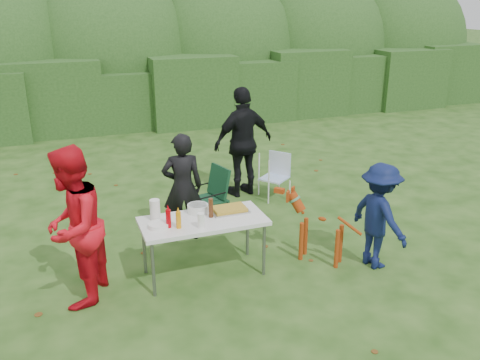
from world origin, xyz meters
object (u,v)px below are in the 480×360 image
object	(u,v)px
dog	(322,229)
camping_chair	(208,197)
child	(379,216)
lawn_chair	(274,176)
person_cook	(183,187)
beer_bottle	(211,208)
person_red_jacket	(73,228)
person_black_puffy	(243,142)
folding_table	(203,223)
paper_towel_roll	(155,210)
ketchup_bottle	(168,219)
mustard_bottle	(179,220)

from	to	relation	value
dog	camping_chair	xyz separation A→B (m)	(-1.04, 1.58, -0.01)
child	lawn_chair	world-z (taller)	child
person_cook	lawn_chair	xyz separation A→B (m)	(1.82, 0.96, -0.38)
beer_bottle	person_red_jacket	bearing A→B (deg)	-176.70
person_cook	child	bearing A→B (deg)	151.58
child	camping_chair	distance (m)	2.54
person_black_puffy	beer_bottle	world-z (taller)	person_black_puffy
folding_table	lawn_chair	size ratio (longest dim) A/B	1.94
lawn_chair	paper_towel_roll	size ratio (longest dim) A/B	2.98
lawn_chair	person_cook	bearing A→B (deg)	-10.65
lawn_chair	person_red_jacket	bearing A→B (deg)	-6.37
person_cook	person_red_jacket	bearing A→B (deg)	45.80
ketchup_bottle	person_black_puffy	bearing A→B (deg)	52.90
folding_table	dog	bearing A→B (deg)	-7.72
folding_table	child	xyz separation A→B (m)	(2.12, -0.54, -0.01)
folding_table	mustard_bottle	size ratio (longest dim) A/B	7.50
person_black_puffy	lawn_chair	world-z (taller)	person_black_puffy
dog	beer_bottle	bearing A→B (deg)	37.14
paper_towel_roll	beer_bottle	bearing A→B (deg)	-12.48
lawn_chair	mustard_bottle	world-z (taller)	mustard_bottle
person_black_puffy	child	distance (m)	3.00
person_cook	lawn_chair	distance (m)	2.10
person_cook	folding_table	bearing A→B (deg)	97.90
person_red_jacket	lawn_chair	bearing A→B (deg)	145.19
person_cook	mustard_bottle	bearing A→B (deg)	82.65
child	beer_bottle	world-z (taller)	child
lawn_chair	ketchup_bottle	size ratio (longest dim) A/B	3.52
ketchup_bottle	child	bearing A→B (deg)	-10.40
person_cook	camping_chair	distance (m)	0.64
lawn_chair	mustard_bottle	bearing A→B (deg)	6.29
person_red_jacket	camping_chair	distance (m)	2.47
person_cook	dog	size ratio (longest dim) A/B	1.62
dog	paper_towel_roll	world-z (taller)	paper_towel_roll
dog	camping_chair	size ratio (longest dim) A/B	1.07
person_black_puffy	dog	bearing A→B (deg)	80.92
folding_table	paper_towel_roll	distance (m)	0.59
person_red_jacket	beer_bottle	size ratio (longest dim) A/B	7.52
person_cook	beer_bottle	bearing A→B (deg)	103.91
folding_table	lawn_chair	distance (m)	2.75
person_black_puffy	lawn_chair	distance (m)	0.78
lawn_chair	ketchup_bottle	world-z (taller)	ketchup_bottle
folding_table	camping_chair	distance (m)	1.48
camping_chair	ketchup_bottle	world-z (taller)	ketchup_bottle
lawn_chair	beer_bottle	xyz separation A→B (m)	(-1.73, -1.99, 0.47)
person_cook	ketchup_bottle	distance (m)	1.23
person_black_puffy	child	xyz separation A→B (m)	(0.70, -2.91, -0.25)
camping_chair	dog	bearing A→B (deg)	107.97
mustard_bottle	ketchup_bottle	xyz separation A→B (m)	(-0.10, 0.06, 0.01)
camping_chair	mustard_bottle	xyz separation A→B (m)	(-0.80, -1.51, 0.40)
person_cook	ketchup_bottle	bearing A→B (deg)	77.18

